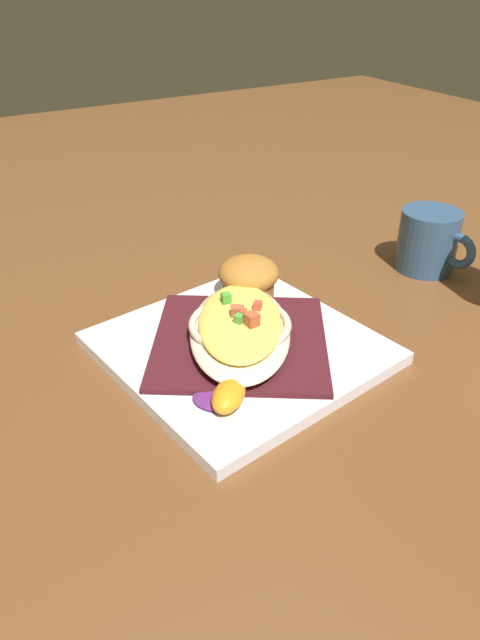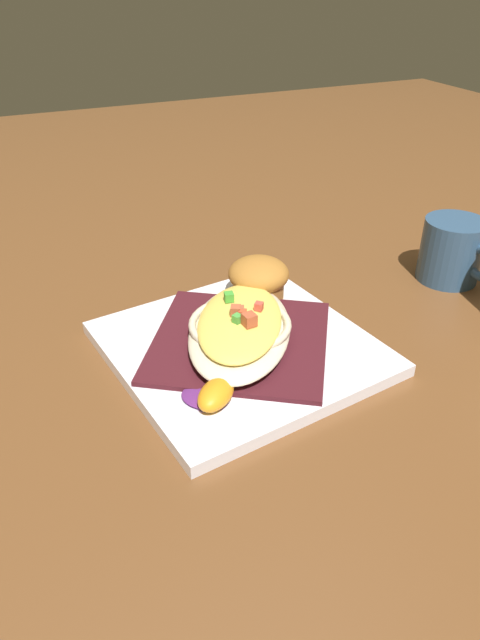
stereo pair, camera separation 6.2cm
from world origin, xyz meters
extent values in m
plane|color=brown|center=(0.00, 0.00, 0.00)|extent=(2.60, 2.60, 0.00)
cube|color=white|center=(0.00, 0.00, 0.01)|extent=(0.31, 0.31, 0.01)
cube|color=#42141C|center=(0.00, 0.00, 0.02)|extent=(0.26, 0.26, 0.01)
ellipsoid|color=beige|center=(0.00, 0.00, 0.03)|extent=(0.19, 0.23, 0.02)
torus|color=beige|center=(0.00, 0.00, 0.04)|extent=(0.15, 0.15, 0.01)
ellipsoid|color=#EBC854|center=(0.00, 0.00, 0.04)|extent=(0.16, 0.19, 0.02)
cube|color=#CE4C3B|center=(-0.02, 0.00, 0.06)|extent=(0.01, 0.01, 0.01)
cube|color=green|center=(0.00, -0.03, 0.06)|extent=(0.01, 0.01, 0.01)
cube|color=#B65131|center=(0.00, 0.02, 0.06)|extent=(0.01, 0.01, 0.01)
cube|color=#BA5735|center=(0.01, 0.00, 0.06)|extent=(0.01, 0.01, 0.01)
cube|color=green|center=(0.01, 0.01, 0.06)|extent=(0.01, 0.01, 0.01)
cube|color=#CC4B29|center=(0.00, 0.01, 0.06)|extent=(0.01, 0.01, 0.01)
cube|color=#A95534|center=(0.00, 0.00, 0.06)|extent=(0.01, 0.01, 0.01)
cylinder|color=#A46B30|center=(-0.06, -0.08, 0.03)|extent=(0.06, 0.06, 0.02)
ellipsoid|color=#A86B29|center=(-0.06, -0.08, 0.05)|extent=(0.08, 0.08, 0.04)
ellipsoid|color=#4C0F23|center=(-0.06, -0.08, 0.06)|extent=(0.03, 0.03, 0.01)
ellipsoid|color=#5C2469|center=(0.07, 0.07, 0.02)|extent=(0.06, 0.06, 0.01)
ellipsoid|color=orange|center=(0.06, 0.08, 0.03)|extent=(0.06, 0.06, 0.02)
cylinder|color=#2E4D6E|center=(-0.33, -0.05, 0.04)|extent=(0.08, 0.08, 0.09)
torus|color=#2E4D6E|center=(-0.34, 0.00, 0.04)|extent=(0.02, 0.05, 0.05)
cylinder|color=#4C2D14|center=(-0.33, -0.05, 0.01)|extent=(0.07, 0.07, 0.03)
camera|label=1|loc=(0.27, 0.45, 0.38)|focal=32.36mm
camera|label=2|loc=(0.21, 0.48, 0.38)|focal=32.36mm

